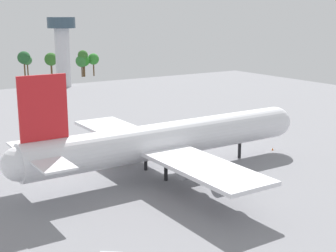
{
  "coord_description": "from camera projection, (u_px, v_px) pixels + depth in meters",
  "views": [
    {
      "loc": [
        -49.26,
        -75.55,
        30.34
      ],
      "look_at": [
        0.0,
        0.0,
        9.4
      ],
      "focal_mm": 51.52,
      "sensor_mm": 36.0,
      "label": 1
    }
  ],
  "objects": [
    {
      "name": "pushback_tractor",
      "position": [
        134.0,
        132.0,
        122.38
      ],
      "size": [
        5.28,
        4.31,
        2.28
      ],
      "color": "#333338",
      "rests_on": "ground_plane"
    },
    {
      "name": "ground_plane",
      "position": [
        168.0,
        173.0,
        94.71
      ],
      "size": [
        255.68,
        255.68,
        0.0
      ],
      "primitive_type": "plane",
      "color": "gray"
    },
    {
      "name": "control_tower",
      "position": [
        62.0,
        44.0,
        203.34
      ],
      "size": [
        11.68,
        11.68,
        29.24
      ],
      "color": "silver",
      "rests_on": "ground_plane"
    },
    {
      "name": "safety_cone_nose",
      "position": [
        273.0,
        149.0,
        110.16
      ],
      "size": [
        0.42,
        0.42,
        0.6
      ],
      "primitive_type": "cone",
      "color": "orange",
      "rests_on": "ground_plane"
    },
    {
      "name": "tree_line_backdrop",
      "position": [
        39.0,
        59.0,
        226.26
      ],
      "size": [
        78.72,
        7.12,
        15.65
      ],
      "color": "#51381E",
      "rests_on": "ground_plane"
    },
    {
      "name": "cargo_airplane",
      "position": [
        167.0,
        140.0,
        93.15
      ],
      "size": [
        63.92,
        55.78,
        20.9
      ],
      "color": "silver",
      "rests_on": "ground_plane"
    }
  ]
}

